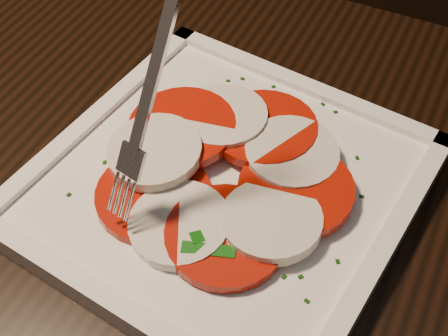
# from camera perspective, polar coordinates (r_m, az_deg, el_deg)

# --- Properties ---
(plate) EXTENTS (0.28, 0.28, 0.01)m
(plate) POSITION_cam_1_polar(r_m,az_deg,el_deg) (0.49, 0.00, -1.73)
(plate) COLOR white
(plate) RESTS_ON table
(caprese_salad) EXTENTS (0.21, 0.21, 0.03)m
(caprese_salad) POSITION_cam_1_polar(r_m,az_deg,el_deg) (0.48, 0.00, -0.41)
(caprese_salad) COLOR #B91004
(caprese_salad) RESTS_ON plate
(fork) EXTENTS (0.04, 0.09, 0.16)m
(fork) POSITION_cam_1_polar(r_m,az_deg,el_deg) (0.41, -5.97, 7.10)
(fork) COLOR white
(fork) RESTS_ON caprese_salad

